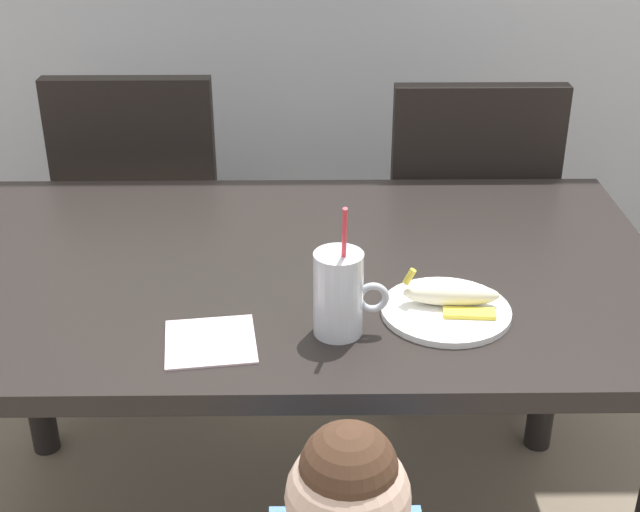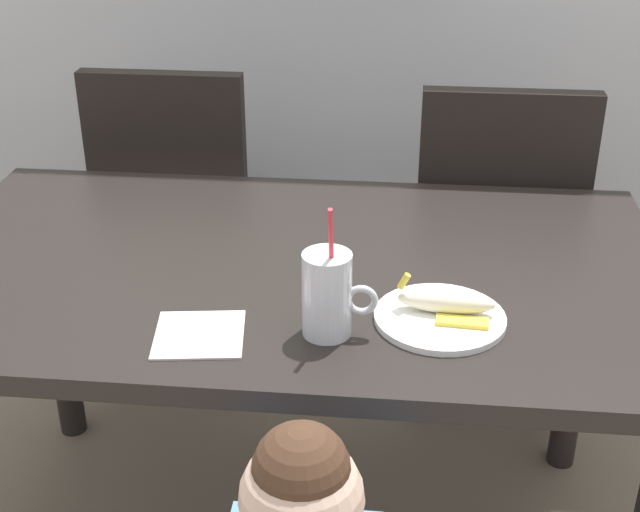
{
  "view_description": "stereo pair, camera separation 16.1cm",
  "coord_description": "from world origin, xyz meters",
  "px_view_note": "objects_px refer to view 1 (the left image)",
  "views": [
    {
      "loc": [
        0.05,
        -1.52,
        1.54
      ],
      "look_at": [
        0.07,
        -0.09,
        0.8
      ],
      "focal_mm": 48.82,
      "sensor_mm": 36.0,
      "label": 1
    },
    {
      "loc": [
        0.21,
        -1.51,
        1.54
      ],
      "look_at": [
        0.07,
        -0.09,
        0.8
      ],
      "focal_mm": 48.82,
      "sensor_mm": 36.0,
      "label": 2
    }
  ],
  "objects_px": {
    "dining_chair_right": "(462,224)",
    "peeled_banana": "(452,295)",
    "milk_cup": "(339,298)",
    "snack_plate": "(446,311)",
    "dining_chair_left": "(148,215)",
    "paper_napkin": "(210,342)",
    "dining_table": "(285,306)"
  },
  "relations": [
    {
      "from": "dining_chair_right",
      "to": "peeled_banana",
      "type": "relative_size",
      "value": 5.54
    },
    {
      "from": "milk_cup",
      "to": "snack_plate",
      "type": "distance_m",
      "value": 0.21
    },
    {
      "from": "dining_chair_left",
      "to": "snack_plate",
      "type": "height_order",
      "value": "dining_chair_left"
    },
    {
      "from": "dining_chair_right",
      "to": "milk_cup",
      "type": "bearing_deg",
      "value": 67.18
    },
    {
      "from": "peeled_banana",
      "to": "paper_napkin",
      "type": "xyz_separation_m",
      "value": [
        -0.42,
        -0.1,
        -0.03
      ]
    },
    {
      "from": "dining_chair_left",
      "to": "dining_chair_right",
      "type": "distance_m",
      "value": 0.87
    },
    {
      "from": "dining_chair_left",
      "to": "peeled_banana",
      "type": "bearing_deg",
      "value": 128.92
    },
    {
      "from": "dining_table",
      "to": "paper_napkin",
      "type": "distance_m",
      "value": 0.32
    },
    {
      "from": "milk_cup",
      "to": "dining_table",
      "type": "bearing_deg",
      "value": 111.2
    },
    {
      "from": "dining_chair_left",
      "to": "paper_napkin",
      "type": "relative_size",
      "value": 6.4
    },
    {
      "from": "dining_chair_left",
      "to": "paper_napkin",
      "type": "distance_m",
      "value": 1.03
    },
    {
      "from": "milk_cup",
      "to": "peeled_banana",
      "type": "distance_m",
      "value": 0.22
    },
    {
      "from": "paper_napkin",
      "to": "dining_chair_right",
      "type": "bearing_deg",
      "value": 57.09
    },
    {
      "from": "peeled_banana",
      "to": "milk_cup",
      "type": "bearing_deg",
      "value": -161.01
    },
    {
      "from": "dining_chair_right",
      "to": "dining_chair_left",
      "type": "bearing_deg",
      "value": -4.95
    },
    {
      "from": "peeled_banana",
      "to": "paper_napkin",
      "type": "distance_m",
      "value": 0.43
    },
    {
      "from": "dining_table",
      "to": "snack_plate",
      "type": "xyz_separation_m",
      "value": [
        0.29,
        -0.2,
        0.1
      ]
    },
    {
      "from": "dining_table",
      "to": "snack_plate",
      "type": "relative_size",
      "value": 6.49
    },
    {
      "from": "dining_chair_right",
      "to": "peeled_banana",
      "type": "xyz_separation_m",
      "value": [
        -0.16,
        -0.79,
        0.23
      ]
    },
    {
      "from": "dining_table",
      "to": "milk_cup",
      "type": "xyz_separation_m",
      "value": [
        0.1,
        -0.25,
        0.17
      ]
    },
    {
      "from": "dining_chair_right",
      "to": "snack_plate",
      "type": "bearing_deg",
      "value": 77.92
    },
    {
      "from": "snack_plate",
      "to": "paper_napkin",
      "type": "distance_m",
      "value": 0.42
    },
    {
      "from": "dining_table",
      "to": "paper_napkin",
      "type": "relative_size",
      "value": 9.95
    },
    {
      "from": "dining_chair_right",
      "to": "milk_cup",
      "type": "distance_m",
      "value": 0.98
    },
    {
      "from": "dining_chair_right",
      "to": "paper_napkin",
      "type": "relative_size",
      "value": 6.4
    },
    {
      "from": "dining_chair_left",
      "to": "snack_plate",
      "type": "relative_size",
      "value": 4.17
    },
    {
      "from": "dining_table",
      "to": "paper_napkin",
      "type": "height_order",
      "value": "paper_napkin"
    },
    {
      "from": "milk_cup",
      "to": "peeled_banana",
      "type": "bearing_deg",
      "value": 18.99
    },
    {
      "from": "milk_cup",
      "to": "paper_napkin",
      "type": "xyz_separation_m",
      "value": [
        -0.22,
        -0.03,
        -0.06
      ]
    },
    {
      "from": "peeled_banana",
      "to": "dining_chair_left",
      "type": "bearing_deg",
      "value": 128.92
    },
    {
      "from": "snack_plate",
      "to": "peeled_banana",
      "type": "distance_m",
      "value": 0.03
    },
    {
      "from": "milk_cup",
      "to": "dining_chair_left",
      "type": "bearing_deg",
      "value": 117.98
    }
  ]
}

